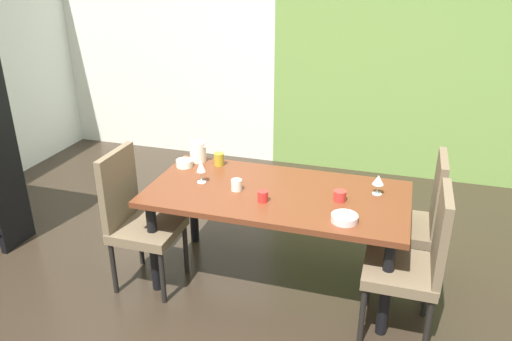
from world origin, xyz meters
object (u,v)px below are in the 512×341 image
(serving_bowl_corner, at_px, (184,163))
(cup_front, at_px, (219,159))
(cup_near_window, at_px, (263,196))
(cup_rear, at_px, (237,185))
(wine_glass_east, at_px, (378,180))
(cup_near_shelf, at_px, (340,196))
(pitcher_left, at_px, (198,151))
(dining_table, at_px, (276,203))
(wine_glass_south, at_px, (201,167))
(serving_bowl_center, at_px, (344,218))
(chair_left_near, at_px, (136,215))
(chair_right_near, at_px, (417,259))
(chair_right_far, at_px, (417,216))

(serving_bowl_corner, distance_m, cup_front, 0.27)
(cup_near_window, relative_size, cup_rear, 0.93)
(wine_glass_east, height_order, cup_near_shelf, wine_glass_east)
(serving_bowl_corner, distance_m, cup_rear, 0.59)
(cup_near_window, xyz_separation_m, cup_front, (-0.49, 0.49, 0.01))
(cup_rear, distance_m, pitcher_left, 0.62)
(dining_table, xyz_separation_m, wine_glass_east, (0.66, 0.16, 0.18))
(dining_table, bearing_deg, cup_rear, -167.86)
(wine_glass_south, bearing_deg, cup_rear, -10.12)
(wine_glass_east, distance_m, pitcher_left, 1.41)
(serving_bowl_center, bearing_deg, wine_glass_east, 70.20)
(chair_left_near, relative_size, chair_right_near, 1.00)
(wine_glass_east, xyz_separation_m, cup_rear, (-0.93, -0.22, -0.06))
(cup_front, bearing_deg, serving_bowl_corner, -157.75)
(chair_right_near, bearing_deg, chair_left_near, 90.00)
(pitcher_left, bearing_deg, cup_near_shelf, -17.44)
(serving_bowl_corner, relative_size, cup_rear, 1.61)
(chair_right_far, relative_size, serving_bowl_corner, 7.88)
(pitcher_left, bearing_deg, serving_bowl_center, -27.38)
(chair_left_near, xyz_separation_m, serving_bowl_center, (1.45, -0.00, 0.21))
(cup_front, bearing_deg, chair_right_far, -1.57)
(chair_left_near, relative_size, wine_glass_east, 7.31)
(chair_right_far, bearing_deg, chair_right_near, -179.94)
(chair_right_far, bearing_deg, chair_left_near, 106.50)
(chair_right_near, xyz_separation_m, cup_front, (-1.49, 0.60, 0.24))
(cup_front, height_order, cup_rear, cup_front)
(serving_bowl_center, bearing_deg, chair_right_far, 51.57)
(cup_near_window, height_order, cup_near_shelf, cup_near_window)
(serving_bowl_center, xyz_separation_m, cup_front, (-1.05, 0.60, 0.03))
(chair_right_far, distance_m, cup_rear, 1.29)
(serving_bowl_corner, bearing_deg, chair_right_far, 1.95)
(serving_bowl_corner, relative_size, cup_near_window, 1.73)
(dining_table, height_order, cup_near_window, cup_near_window)
(wine_glass_south, xyz_separation_m, cup_near_shelf, (0.99, -0.00, -0.08))
(cup_front, distance_m, cup_rear, 0.47)
(wine_glass_east, height_order, cup_near_window, wine_glass_east)
(chair_left_near, bearing_deg, cup_near_window, 97.17)
(chair_right_near, height_order, cup_near_shelf, chair_right_near)
(dining_table, relative_size, chair_left_near, 1.76)
(serving_bowl_center, relative_size, cup_front, 1.66)
(dining_table, relative_size, wine_glass_east, 12.91)
(cup_rear, relative_size, cup_near_shelf, 0.95)
(chair_left_near, distance_m, pitcher_left, 0.72)
(serving_bowl_corner, relative_size, serving_bowl_center, 0.77)
(wine_glass_east, relative_size, cup_near_window, 1.89)
(dining_table, bearing_deg, wine_glass_south, -179.20)
(wine_glass_east, relative_size, serving_bowl_center, 0.84)
(wine_glass_east, bearing_deg, chair_right_far, 22.12)
(serving_bowl_center, height_order, cup_front, cup_front)
(dining_table, height_order, cup_rear, cup_rear)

